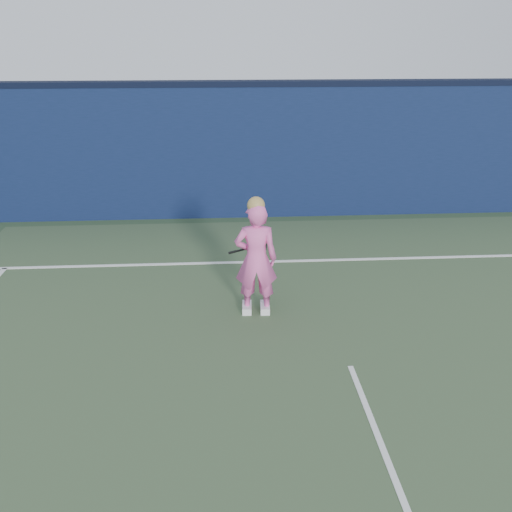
{
  "coord_description": "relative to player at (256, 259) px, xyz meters",
  "views": [
    {
      "loc": [
        -1.36,
        -3.99,
        3.43
      ],
      "look_at": [
        -0.96,
        2.36,
        0.79
      ],
      "focal_mm": 38.0,
      "sensor_mm": 36.0,
      "label": 1
    }
  ],
  "objects": [
    {
      "name": "ground",
      "position": [
        0.96,
        -2.36,
        -0.76
      ],
      "size": [
        80.0,
        80.0,
        0.0
      ],
      "primitive_type": "plane",
      "color": "#2F472B",
      "rests_on": "ground"
    },
    {
      "name": "backstop_wall",
      "position": [
        0.96,
        4.14,
        0.49
      ],
      "size": [
        24.0,
        0.4,
        2.5
      ],
      "primitive_type": "cube",
      "color": "#0D1A3A",
      "rests_on": "ground"
    },
    {
      "name": "wall_cap",
      "position": [
        0.96,
        4.14,
        1.79
      ],
      "size": [
        24.0,
        0.42,
        0.1
      ],
      "primitive_type": "cube",
      "color": "black",
      "rests_on": "backstop_wall"
    },
    {
      "name": "player",
      "position": [
        0.0,
        0.0,
        0.0
      ],
      "size": [
        0.56,
        0.39,
        1.58
      ],
      "rotation": [
        0.0,
        0.0,
        3.09
      ],
      "color": "pink",
      "rests_on": "ground"
    },
    {
      "name": "racket",
      "position": [
        0.01,
        0.43,
        -0.01
      ],
      "size": [
        0.53,
        0.12,
        0.28
      ],
      "rotation": [
        0.0,
        0.0,
        -0.17
      ],
      "color": "black",
      "rests_on": "ground"
    },
    {
      "name": "court_lines",
      "position": [
        0.96,
        -2.69,
        -0.75
      ],
      "size": [
        11.0,
        12.04,
        0.01
      ],
      "color": "white",
      "rests_on": "court_surface"
    }
  ]
}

